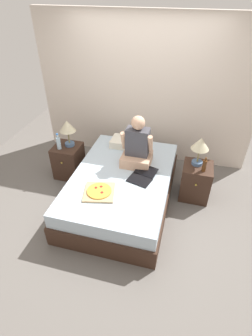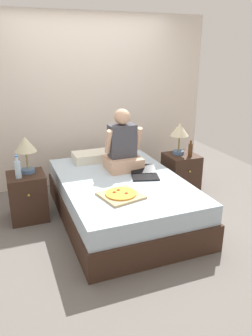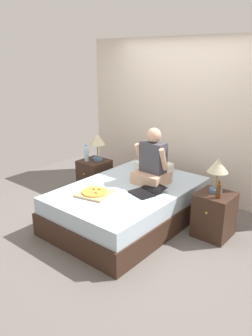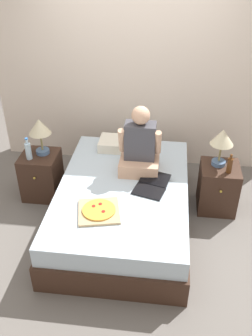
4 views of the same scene
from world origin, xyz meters
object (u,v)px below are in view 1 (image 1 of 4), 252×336
(water_bottle, at_px, (59,143))
(laptop, at_px, (142,177))
(beer_bottle, at_px, (204,165))
(pizza_box, at_px, (99,192))
(nightstand_right, at_px, (196,181))
(bed, at_px, (122,188))
(person_seated, at_px, (137,147))
(lamp_on_left_nightstand, at_px, (67,128))
(lamp_on_right_nightstand, at_px, (200,146))
(nightstand_left, at_px, (69,161))

(water_bottle, relative_size, laptop, 0.57)
(beer_bottle, xyz_separation_m, pizza_box, (-1.33, -0.78, -0.14))
(nightstand_right, bearing_deg, bed, -158.99)
(nightstand_right, bearing_deg, person_seated, -175.48)
(lamp_on_left_nightstand, distance_m, person_seated, 1.19)
(bed, distance_m, lamp_on_left_nightstand, 1.31)
(bed, distance_m, water_bottle, 1.28)
(nightstand_right, bearing_deg, pizza_box, -144.88)
(lamp_on_right_nightstand, bearing_deg, beer_bottle, -56.31)
(beer_bottle, bearing_deg, nightstand_left, 177.42)
(person_seated, distance_m, pizza_box, 0.91)
(nightstand_right, bearing_deg, lamp_on_right_nightstand, 120.94)
(laptop, bearing_deg, nightstand_right, 28.80)
(lamp_on_left_nightstand, xyz_separation_m, beer_bottle, (2.18, -0.15, -0.23))
(nightstand_left, height_order, water_bottle, water_bottle)
(bed, distance_m, laptop, 0.41)
(water_bottle, bearing_deg, person_seated, 0.73)
(lamp_on_left_nightstand, xyz_separation_m, person_seated, (1.18, -0.12, -0.10))
(water_bottle, xyz_separation_m, beer_bottle, (2.30, -0.01, -0.02))
(nightstand_left, bearing_deg, nightstand_right, 0.00)
(lamp_on_right_nightstand, relative_size, person_seated, 0.58)
(bed, height_order, laptop, laptop)
(nightstand_left, height_order, person_seated, person_seated)
(bed, height_order, nightstand_left, nightstand_left)
(beer_bottle, distance_m, person_seated, 1.01)
(bed, height_order, water_bottle, water_bottle)
(lamp_on_right_nightstand, bearing_deg, laptop, -147.41)
(bed, xyz_separation_m, lamp_on_left_nightstand, (-1.03, 0.46, 0.65))
(lamp_on_left_nightstand, relative_size, pizza_box, 0.94)
(bed, distance_m, nightstand_right, 1.15)
(lamp_on_left_nightstand, bearing_deg, nightstand_left, -128.63)
(pizza_box, bearing_deg, beer_bottle, 30.57)
(bed, relative_size, nightstand_left, 3.71)
(nightstand_right, relative_size, person_seated, 0.74)
(nightstand_left, xyz_separation_m, beer_bottle, (2.22, -0.10, 0.39))
(person_seated, bearing_deg, beer_bottle, -1.52)
(person_seated, relative_size, pizza_box, 1.63)
(nightstand_left, xyz_separation_m, person_seated, (1.22, -0.07, 0.52))
(bed, bearing_deg, water_bottle, 164.38)
(nightstand_right, height_order, person_seated, person_seated)
(person_seated, bearing_deg, lamp_on_left_nightstand, 174.03)
(bed, relative_size, pizza_box, 4.50)
(nightstand_left, distance_m, person_seated, 1.33)
(lamp_on_right_nightstand, bearing_deg, lamp_on_left_nightstand, 180.00)
(beer_bottle, distance_m, pizza_box, 1.55)
(lamp_on_left_nightstand, xyz_separation_m, water_bottle, (-0.12, -0.14, -0.22))
(water_bottle, xyz_separation_m, lamp_on_right_nightstand, (2.20, 0.14, 0.22))
(nightstand_right, distance_m, laptop, 0.92)
(lamp_on_left_nightstand, relative_size, lamp_on_right_nightstand, 1.00)
(lamp_on_left_nightstand, height_order, nightstand_right, lamp_on_left_nightstand)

